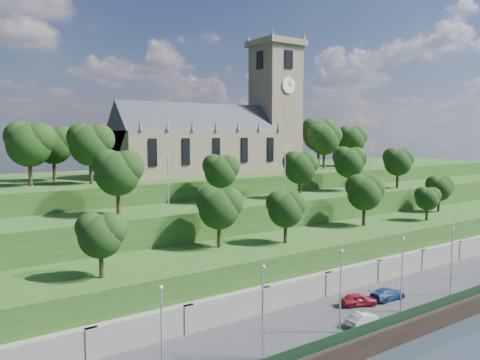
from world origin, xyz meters
TOP-DOWN VIEW (x-y plane):
  - ground at (0.00, 0.00)m, footprint 320.00×320.00m
  - promenade at (0.00, 6.00)m, footprint 160.00×12.00m
  - quay_wall at (0.00, -0.05)m, footprint 160.00×0.50m
  - fence at (0.00, 0.60)m, footprint 160.00×0.10m
  - retaining_wall at (0.00, 11.97)m, footprint 160.00×2.10m
  - embankment_lower at (0.00, 18.00)m, footprint 160.00×12.00m
  - embankment_upper at (0.00, 29.00)m, footprint 160.00×10.00m
  - hilltop at (0.00, 50.00)m, footprint 160.00×32.00m
  - church at (0.79, 45.98)m, footprint 38.60×12.35m
  - trees_lower at (-0.08, 18.38)m, footprint 69.55×8.91m
  - trees_upper at (2.04, 28.17)m, footprint 61.33×8.11m
  - trees_hilltop at (4.31, 44.86)m, footprint 75.63×16.77m
  - lamp_posts_promenade at (-2.00, 2.50)m, footprint 60.36×0.36m
  - lamp_posts_upper at (-0.00, 26.00)m, footprint 40.36×0.36m
  - car_left at (-4.52, 6.62)m, footprint 4.76×3.38m
  - car_middle at (-8.60, 2.53)m, footprint 4.23×1.79m
  - car_right at (0.05, 5.98)m, footprint 5.12×2.24m

SIDE VIEW (x-z plane):
  - ground at x=0.00m, z-range 0.00..0.00m
  - promenade at x=0.00m, z-range 0.00..2.00m
  - quay_wall at x=0.00m, z-range 0.00..2.20m
  - retaining_wall at x=0.00m, z-range 0.00..5.00m
  - fence at x=0.00m, z-range 2.00..3.20m
  - car_middle at x=-8.60m, z-range 2.00..3.36m
  - car_right at x=0.05m, z-range 2.00..3.46m
  - car_left at x=-4.52m, z-range 2.00..3.50m
  - embankment_lower at x=0.00m, z-range 0.00..8.00m
  - embankment_upper at x=0.00m, z-range 0.00..12.00m
  - lamp_posts_promenade at x=-2.00m, z-range 2.62..11.45m
  - hilltop at x=0.00m, z-range 0.00..15.00m
  - trees_lower at x=-0.08m, z-range 8.90..17.05m
  - lamp_posts_upper at x=0.00m, z-range 12.61..20.42m
  - trees_upper at x=2.04m, z-range 13.15..21.74m
  - trees_hilltop at x=4.31m, z-range 16.08..27.18m
  - church at x=0.79m, z-range 8.72..36.32m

